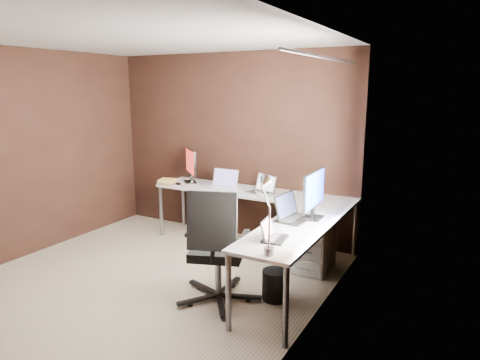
% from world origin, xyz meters
% --- Properties ---
extents(room, '(3.60, 3.60, 2.50)m').
position_xyz_m(room, '(0.34, 0.07, 1.28)').
color(room, beige).
rests_on(room, ground).
extents(desk, '(2.65, 2.25, 0.73)m').
position_xyz_m(desk, '(0.84, 1.04, 0.68)').
color(desk, white).
rests_on(desk, ground).
extents(drawer_pedestal, '(0.42, 0.50, 0.60)m').
position_xyz_m(drawer_pedestal, '(1.43, 1.15, 0.30)').
color(drawer_pedestal, white).
rests_on(drawer_pedestal, ground).
extents(monitor_left, '(0.41, 0.39, 0.47)m').
position_xyz_m(monitor_left, '(-0.51, 1.55, 0.99)').
color(monitor_left, black).
rests_on(monitor_left, desk).
extents(monitor_right, '(0.15, 0.60, 0.49)m').
position_xyz_m(monitor_right, '(1.56, 0.75, 1.01)').
color(monitor_right, black).
rests_on(monitor_right, desk).
extents(laptop_white, '(0.37, 0.27, 0.24)m').
position_xyz_m(laptop_white, '(0.07, 1.46, 0.78)').
color(laptop_white, white).
rests_on(laptop_white, desk).
extents(laptop_silver, '(0.41, 0.36, 0.23)m').
position_xyz_m(laptop_silver, '(0.64, 1.47, 0.78)').
color(laptop_silver, silver).
rests_on(laptop_silver, desk).
extents(laptop_black_big, '(0.32, 0.42, 0.26)m').
position_xyz_m(laptop_black_big, '(1.38, 0.62, 0.79)').
color(laptop_black_big, black).
rests_on(laptop_black_big, desk).
extents(laptop_black_small, '(0.23, 0.30, 0.18)m').
position_xyz_m(laptop_black_small, '(1.46, -0.01, 0.77)').
color(laptop_black_small, black).
rests_on(laptop_black_small, desk).
extents(book_stack, '(0.25, 0.21, 0.07)m').
position_xyz_m(book_stack, '(-0.73, 1.30, 0.77)').
color(book_stack, '#988052').
rests_on(book_stack, desk).
extents(mouse_left, '(0.10, 0.07, 0.04)m').
position_xyz_m(mouse_left, '(-0.57, 1.33, 0.75)').
color(mouse_left, black).
rests_on(mouse_left, desk).
extents(mouse_corner, '(0.09, 0.08, 0.03)m').
position_xyz_m(mouse_corner, '(1.07, 1.31, 0.75)').
color(mouse_corner, black).
rests_on(mouse_corner, desk).
extents(desk_lamp, '(0.20, 0.23, 0.62)m').
position_xyz_m(desk_lamp, '(1.51, -0.29, 1.12)').
color(desk_lamp, slate).
rests_on(desk_lamp, desk).
extents(office_chair, '(0.64, 0.67, 1.14)m').
position_xyz_m(office_chair, '(0.89, -0.02, 0.33)').
color(office_chair, black).
rests_on(office_chair, ground).
extents(wastebasket, '(0.30, 0.30, 0.30)m').
position_xyz_m(wastebasket, '(1.36, 0.29, 0.15)').
color(wastebasket, black).
rests_on(wastebasket, ground).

